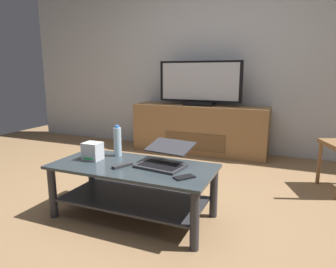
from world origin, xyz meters
TOP-DOWN VIEW (x-y plane):
  - ground_plane at (0.00, 0.00)m, footprint 7.68×7.68m
  - back_wall at (0.00, 2.17)m, footprint 6.40×0.12m
  - coffee_table at (-0.13, -0.16)m, footprint 1.23×0.58m
  - media_cabinet at (-0.22, 1.85)m, footprint 1.83×0.43m
  - television at (-0.22, 1.83)m, footprint 1.12×0.20m
  - laptop at (0.09, -0.06)m, footprint 0.39×0.41m
  - router_box at (-0.50, -0.15)m, footprint 0.14×0.12m
  - water_bottle_near at (-0.37, 0.02)m, footprint 0.06×0.06m
  - cell_phone at (0.32, -0.26)m, footprint 0.14×0.15m
  - tv_remote at (-0.18, -0.22)m, footprint 0.11×0.16m

SIDE VIEW (x-z plane):
  - ground_plane at x=0.00m, z-range 0.00..0.00m
  - coffee_table at x=-0.13m, z-range 0.08..0.49m
  - media_cabinet at x=-0.22m, z-range 0.00..0.66m
  - cell_phone at x=0.32m, z-range 0.42..0.43m
  - tv_remote at x=-0.18m, z-range 0.42..0.44m
  - laptop at x=0.09m, z-range 0.39..0.55m
  - router_box at x=-0.50m, z-range 0.42..0.56m
  - water_bottle_near at x=-0.37m, z-range 0.41..0.67m
  - television at x=-0.22m, z-range 0.65..1.24m
  - back_wall at x=0.00m, z-range 0.00..2.80m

